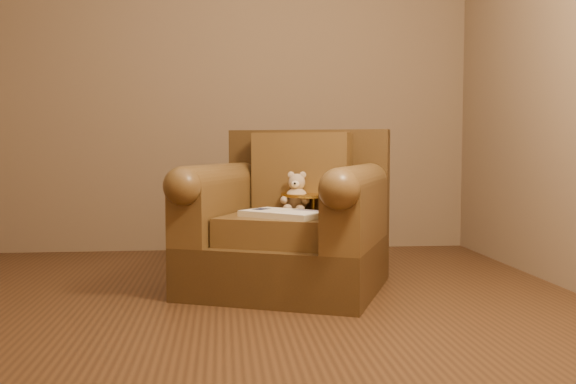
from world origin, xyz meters
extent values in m
plane|color=#4D301A|center=(0.00, 0.00, 0.00)|extent=(4.00, 4.00, 0.00)
cube|color=#836B51|center=(0.00, 2.00, 1.35)|extent=(4.00, 0.02, 2.70)
cube|color=#483218|center=(0.39, 0.50, 0.15)|extent=(1.34, 1.31, 0.29)
cube|color=#483218|center=(0.56, 0.90, 0.61)|extent=(0.99, 0.50, 0.64)
cube|color=brown|center=(0.37, 0.45, 0.37)|extent=(0.84, 0.90, 0.16)
cube|color=brown|center=(0.51, 0.78, 0.68)|extent=(0.62, 0.39, 0.47)
cube|color=brown|center=(-0.02, 0.61, 0.46)|extent=(0.53, 0.89, 0.33)
cube|color=brown|center=(0.75, 0.29, 0.46)|extent=(0.53, 0.89, 0.33)
cylinder|color=brown|center=(-0.02, 0.61, 0.62)|extent=(0.53, 0.89, 0.21)
cylinder|color=brown|center=(0.75, 0.29, 0.62)|extent=(0.53, 0.89, 0.21)
ellipsoid|color=tan|center=(0.46, 0.62, 0.51)|extent=(0.14, 0.12, 0.15)
sphere|color=tan|center=(0.46, 0.63, 0.61)|extent=(0.10, 0.10, 0.10)
ellipsoid|color=tan|center=(0.43, 0.65, 0.66)|extent=(0.04, 0.02, 0.04)
ellipsoid|color=tan|center=(0.49, 0.63, 0.66)|extent=(0.04, 0.02, 0.04)
ellipsoid|color=beige|center=(0.44, 0.59, 0.61)|extent=(0.05, 0.03, 0.04)
sphere|color=black|center=(0.44, 0.57, 0.61)|extent=(0.01, 0.01, 0.01)
ellipsoid|color=tan|center=(0.38, 0.59, 0.51)|extent=(0.05, 0.09, 0.05)
ellipsoid|color=tan|center=(0.50, 0.55, 0.51)|extent=(0.05, 0.09, 0.05)
ellipsoid|color=tan|center=(0.40, 0.55, 0.47)|extent=(0.06, 0.09, 0.05)
ellipsoid|color=tan|center=(0.47, 0.53, 0.47)|extent=(0.06, 0.09, 0.05)
cube|color=beige|center=(0.35, 0.29, 0.46)|extent=(0.50, 0.49, 0.03)
cube|color=white|center=(0.27, 0.36, 0.48)|extent=(0.33, 0.34, 0.00)
cube|color=white|center=(0.43, 0.21, 0.48)|extent=(0.33, 0.34, 0.00)
cube|color=beige|center=(0.35, 0.29, 0.48)|extent=(0.18, 0.20, 0.00)
cube|color=#0F1638|center=(0.23, 0.39, 0.48)|extent=(0.11, 0.12, 0.00)
cube|color=slate|center=(0.49, 0.28, 0.48)|extent=(0.18, 0.17, 0.00)
cylinder|color=gold|center=(0.56, 0.65, 0.01)|extent=(0.31, 0.31, 0.02)
cylinder|color=gold|center=(0.56, 0.65, 0.27)|extent=(0.03, 0.03, 0.51)
cylinder|color=gold|center=(0.56, 0.65, 0.54)|extent=(0.39, 0.39, 0.02)
cylinder|color=gold|center=(0.56, 0.65, 0.53)|extent=(0.03, 0.03, 0.02)
camera|label=1|loc=(0.01, -3.15, 0.82)|focal=40.00mm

